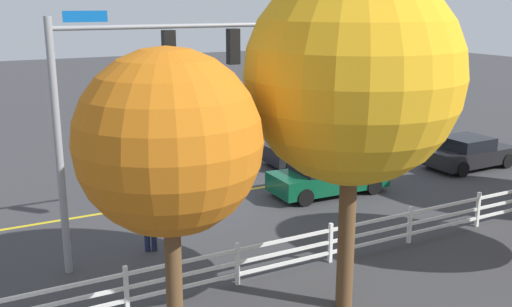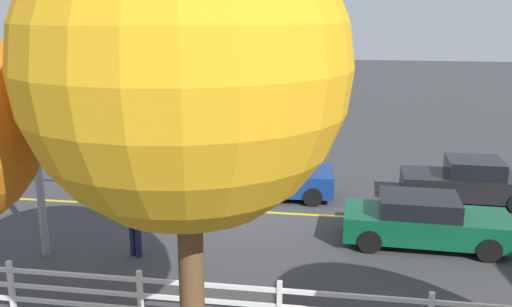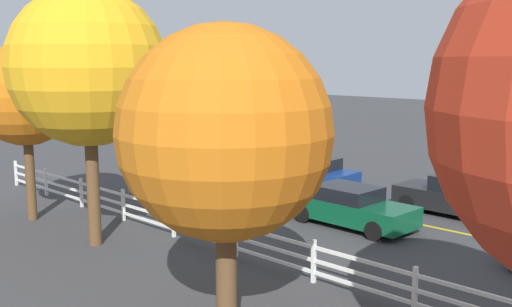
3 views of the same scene
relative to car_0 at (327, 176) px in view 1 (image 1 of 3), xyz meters
The scene contains 11 objects.
ground_plane 5.34m from the car_0, 20.27° to the right, with size 120.00×120.00×0.00m, color #38383A.
lane_center_stripe 2.18m from the car_0, 62.21° to the right, with size 28.00×0.16×0.01m, color gold.
signal_assembly 9.25m from the car_0, 15.97° to the left, with size 6.99×0.37×6.86m.
car_0 is the anchor object (origin of this frame).
car_1 5.84m from the car_0, 37.02° to the right, with size 4.36×2.20×1.45m.
car_2 4.40m from the car_0, 115.74° to the right, with size 4.28×2.02×1.50m.
car_3 7.57m from the car_0, behind, with size 4.12×2.06×1.39m.
pedestrian 7.85m from the car_0, 14.69° to the left, with size 0.46×0.38×1.69m.
white_rail_fence 5.45m from the car_0, 68.86° to the left, with size 26.10×0.10×1.15m.
tree_0 9.85m from the car_0, 58.00° to the left, with size 4.78×4.78×7.91m.
tree_2 12.04m from the car_0, 39.66° to the left, with size 3.59×3.59×6.31m.
Camera 1 is at (7.45, 19.40, 7.06)m, focal length 41.42 mm.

